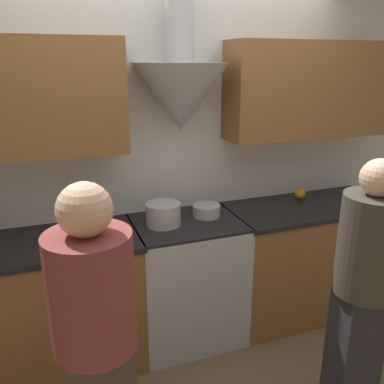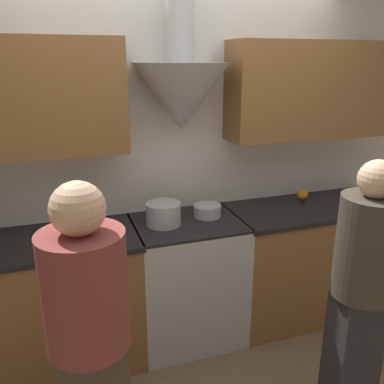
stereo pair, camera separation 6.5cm
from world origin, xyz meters
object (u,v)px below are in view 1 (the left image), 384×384
Objects in this scene: stove_range at (187,280)px; mixing_bowl at (207,210)px; stock_pot at (163,214)px; person_foreground_left at (96,346)px; orange_fruit at (300,194)px; saucepan at (377,196)px; person_foreground_right at (363,292)px.

mixing_bowl reaches higher than stove_range.
person_foreground_left is (-0.60, -1.03, -0.14)m from stock_pot.
stock_pot is at bearing 177.78° from stove_range.
stove_range is at bearing 53.22° from person_foreground_left.
person_foreground_left reaches higher than orange_fruit.
stove_range is at bearing -2.22° from stock_pot.
stove_range is 10.57× the size of orange_fruit.
orange_fruit reaches higher than mixing_bowl.
saucepan is at bearing -29.51° from orange_fruit.
saucepan is (1.54, -0.14, 0.52)m from stove_range.
mixing_bowl is at bearing 7.91° from stock_pot.
stock_pot is 1.20× the size of mixing_bowl.
orange_fruit is at bearing 8.16° from stove_range.
person_foreground_right is (0.41, -1.13, -0.10)m from mixing_bowl.
orange_fruit is at bearing 6.23° from mixing_bowl.
stock_pot is 1.48× the size of saucepan.
person_foreground_right reaches higher than stock_pot.
stock_pot reaches higher than stove_range.
person_foreground_right is (1.35, -0.05, -0.00)m from person_foreground_left.
mixing_bowl is at bearing 109.91° from person_foreground_right.
person_foreground_left is (-1.80, -1.17, -0.10)m from orange_fruit.
saucepan is 2.48m from person_foreground_left.
stove_range is 1.34m from person_foreground_left.
stock_pot is 1.33m from person_foreground_right.
mixing_bowl is 1.24× the size of saucepan.
person_foreground_left is 1.35m from person_foreground_right.
saucepan is (1.71, -0.15, -0.02)m from stock_pot.
mixing_bowl is at bearing 17.57° from stove_range.
saucepan is at bearing -4.98° from stock_pot.
stove_range is 0.59× the size of person_foreground_left.
mixing_bowl is at bearing 49.06° from person_foreground_left.
stove_range is 5.77× the size of saucepan.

